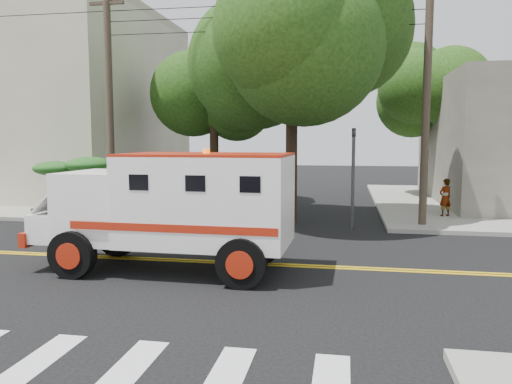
# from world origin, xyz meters

# --- Properties ---
(ground) EXTENTS (100.00, 100.00, 0.00)m
(ground) POSITION_xyz_m (0.00, 0.00, 0.00)
(ground) COLOR black
(ground) RESTS_ON ground
(sidewalk_nw) EXTENTS (17.00, 17.00, 0.15)m
(sidewalk_nw) POSITION_xyz_m (-13.50, 13.50, 0.07)
(sidewalk_nw) COLOR gray
(sidewalk_nw) RESTS_ON ground
(building_left) EXTENTS (16.00, 14.00, 10.00)m
(building_left) POSITION_xyz_m (-15.50, 15.00, 5.15)
(building_left) COLOR #B1A691
(building_left) RESTS_ON sidewalk_nw
(utility_pole_left) EXTENTS (0.28, 0.28, 9.00)m
(utility_pole_left) POSITION_xyz_m (-5.60, 6.00, 4.50)
(utility_pole_left) COLOR #382D23
(utility_pole_left) RESTS_ON ground
(utility_pole_right) EXTENTS (0.28, 0.28, 9.00)m
(utility_pole_right) POSITION_xyz_m (6.30, 6.20, 4.50)
(utility_pole_right) COLOR #382D23
(utility_pole_right) RESTS_ON ground
(tree_main) EXTENTS (6.08, 5.70, 9.85)m
(tree_main) POSITION_xyz_m (1.94, 6.21, 7.20)
(tree_main) COLOR black
(tree_main) RESTS_ON ground
(tree_left) EXTENTS (4.48, 4.20, 7.70)m
(tree_left) POSITION_xyz_m (-2.68, 11.79, 5.73)
(tree_left) COLOR black
(tree_left) RESTS_ON ground
(tree_right) EXTENTS (4.80, 4.50, 8.20)m
(tree_right) POSITION_xyz_m (8.84, 15.77, 6.09)
(tree_right) COLOR black
(tree_right) RESTS_ON ground
(traffic_signal) EXTENTS (0.15, 0.18, 3.60)m
(traffic_signal) POSITION_xyz_m (3.80, 5.60, 2.23)
(traffic_signal) COLOR #3F3F42
(traffic_signal) RESTS_ON ground
(accessibility_sign) EXTENTS (0.45, 0.10, 2.02)m
(accessibility_sign) POSITION_xyz_m (-6.20, 6.17, 1.37)
(accessibility_sign) COLOR #3F3F42
(accessibility_sign) RESTS_ON ground
(palm_planter) EXTENTS (3.52, 2.63, 2.36)m
(palm_planter) POSITION_xyz_m (-7.44, 6.62, 1.65)
(palm_planter) COLOR #1E3314
(palm_planter) RESTS_ON sidewalk_nw
(armored_truck) EXTENTS (6.37, 2.70, 2.87)m
(armored_truck) POSITION_xyz_m (-0.53, -0.96, 1.63)
(armored_truck) COLOR white
(armored_truck) RESTS_ON ground
(pedestrian_a) EXTENTS (0.66, 0.59, 1.51)m
(pedestrian_a) POSITION_xyz_m (7.47, 8.36, 0.90)
(pedestrian_a) COLOR gray
(pedestrian_a) RESTS_ON sidewalk_ne
(pedestrian_b) EXTENTS (0.97, 0.89, 1.60)m
(pedestrian_b) POSITION_xyz_m (9.22, 9.01, 0.95)
(pedestrian_b) COLOR gray
(pedestrian_b) RESTS_ON sidewalk_ne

